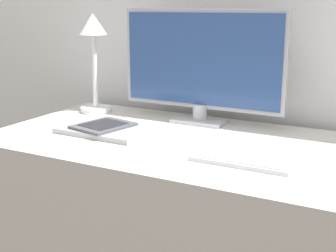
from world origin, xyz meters
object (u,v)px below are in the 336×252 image
Objects in this scene: laptop at (107,129)px; monitor at (201,64)px; ereader at (103,126)px; desk_lamp at (94,48)px; keyboard at (243,160)px.

monitor is at bearing 49.85° from laptop.
desk_lamp is (-0.20, 0.23, 0.22)m from ereader.
keyboard is 0.50m from laptop.
keyboard is 0.72× the size of desk_lamp.
desk_lamp is (-0.70, 0.31, 0.24)m from keyboard.
ereader is (-0.51, 0.08, 0.02)m from keyboard.
monitor is at bearing 129.06° from keyboard.
laptop is (-0.50, 0.09, 0.00)m from keyboard.
laptop is 0.02m from ereader.
keyboard is 0.91× the size of laptop.
laptop is 1.45× the size of ereader.
keyboard is at bearing -9.75° from laptop.
monitor is 1.59× the size of desk_lamp.
laptop is at bearing -46.81° from desk_lamp.
monitor is 2.21× the size of keyboard.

